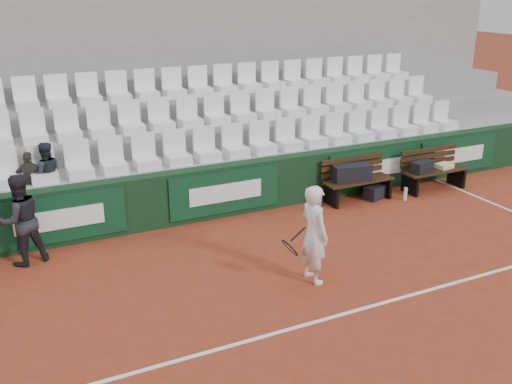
% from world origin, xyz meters
% --- Properties ---
extents(ground, '(80.00, 80.00, 0.00)m').
position_xyz_m(ground, '(0.00, 0.00, 0.00)').
color(ground, maroon).
rests_on(ground, ground).
extents(court_baseline, '(18.00, 0.06, 0.01)m').
position_xyz_m(court_baseline, '(0.00, 0.00, 0.00)').
color(court_baseline, white).
rests_on(court_baseline, ground).
extents(back_barrier, '(18.00, 0.34, 1.00)m').
position_xyz_m(back_barrier, '(0.07, 3.99, 0.50)').
color(back_barrier, '#103219').
rests_on(back_barrier, ground).
extents(grandstand_tier_front, '(18.00, 0.95, 1.00)m').
position_xyz_m(grandstand_tier_front, '(0.00, 4.62, 0.50)').
color(grandstand_tier_front, '#999996').
rests_on(grandstand_tier_front, ground).
extents(grandstand_tier_mid, '(18.00, 0.95, 1.45)m').
position_xyz_m(grandstand_tier_mid, '(0.00, 5.58, 0.72)').
color(grandstand_tier_mid, gray).
rests_on(grandstand_tier_mid, ground).
extents(grandstand_tier_back, '(18.00, 0.95, 1.90)m').
position_xyz_m(grandstand_tier_back, '(0.00, 6.53, 0.95)').
color(grandstand_tier_back, gray).
rests_on(grandstand_tier_back, ground).
extents(grandstand_rear_wall, '(18.00, 0.30, 4.40)m').
position_xyz_m(grandstand_rear_wall, '(0.00, 7.15, 2.20)').
color(grandstand_rear_wall, gray).
rests_on(grandstand_rear_wall, ground).
extents(seat_row_front, '(11.90, 0.44, 0.63)m').
position_xyz_m(seat_row_front, '(0.00, 4.45, 1.31)').
color(seat_row_front, white).
rests_on(seat_row_front, grandstand_tier_front).
extents(seat_row_mid, '(11.90, 0.44, 0.63)m').
position_xyz_m(seat_row_mid, '(0.00, 5.40, 1.77)').
color(seat_row_mid, white).
rests_on(seat_row_mid, grandstand_tier_mid).
extents(seat_row_back, '(11.90, 0.44, 0.63)m').
position_xyz_m(seat_row_back, '(0.00, 6.35, 2.21)').
color(seat_row_back, white).
rests_on(seat_row_back, grandstand_tier_back).
extents(bench_left, '(1.50, 0.56, 0.45)m').
position_xyz_m(bench_left, '(2.62, 3.52, 0.23)').
color(bench_left, '#341F0F').
rests_on(bench_left, ground).
extents(bench_right, '(1.50, 0.56, 0.45)m').
position_xyz_m(bench_right, '(4.49, 3.36, 0.23)').
color(bench_right, '#311D0E').
rests_on(bench_right, ground).
extents(sports_bag_left, '(0.82, 0.45, 0.33)m').
position_xyz_m(sports_bag_left, '(2.45, 3.54, 0.62)').
color(sports_bag_left, black).
rests_on(sports_bag_left, bench_left).
extents(sports_bag_right, '(0.55, 0.36, 0.24)m').
position_xyz_m(sports_bag_right, '(4.13, 3.36, 0.57)').
color(sports_bag_right, black).
rests_on(sports_bag_right, bench_right).
extents(towel, '(0.40, 0.31, 0.10)m').
position_xyz_m(towel, '(4.75, 3.37, 0.50)').
color(towel, beige).
rests_on(towel, bench_right).
extents(sports_bag_ground, '(0.52, 0.41, 0.28)m').
position_xyz_m(sports_bag_ground, '(3.00, 3.45, 0.14)').
color(sports_bag_ground, black).
rests_on(sports_bag_ground, ground).
extents(water_bottle_near, '(0.08, 0.08, 0.28)m').
position_xyz_m(water_bottle_near, '(1.78, 3.62, 0.14)').
color(water_bottle_near, '#AFC2C7').
rests_on(water_bottle_near, ground).
extents(water_bottle_far, '(0.08, 0.08, 0.27)m').
position_xyz_m(water_bottle_far, '(3.51, 3.10, 0.14)').
color(water_bottle_far, silver).
rests_on(water_bottle_far, ground).
extents(tennis_player, '(0.70, 0.58, 1.51)m').
position_xyz_m(tennis_player, '(0.02, 1.01, 0.75)').
color(tennis_player, white).
rests_on(tennis_player, ground).
extents(ball_kid, '(0.86, 0.75, 1.49)m').
position_xyz_m(ball_kid, '(-3.81, 3.48, 0.74)').
color(ball_kid, black).
rests_on(ball_kid, ground).
extents(spectator_b, '(0.63, 0.42, 1.00)m').
position_xyz_m(spectator_b, '(-3.52, 4.50, 1.50)').
color(spectator_b, '#37322C').
rests_on(spectator_b, grandstand_tier_front).
extents(spectator_c, '(0.56, 0.44, 1.13)m').
position_xyz_m(spectator_c, '(-3.26, 4.50, 1.57)').
color(spectator_c, '#1D232C').
rests_on(spectator_c, grandstand_tier_front).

